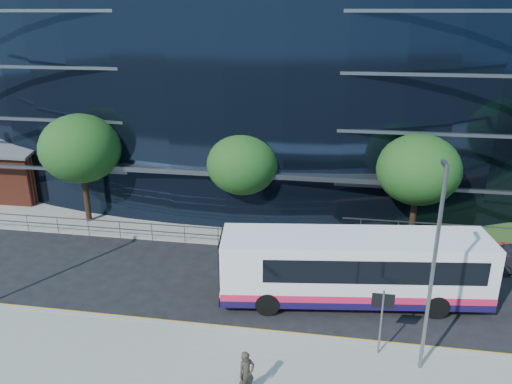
% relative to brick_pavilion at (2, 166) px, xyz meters
% --- Properties ---
extents(ground, '(200.00, 200.00, 0.00)m').
position_rel_brick_pavilion_xyz_m(ground, '(22.00, -13.50, -1.94)').
color(ground, black).
rests_on(ground, ground).
extents(kerb, '(80.00, 0.25, 0.16)m').
position_rel_brick_pavilion_xyz_m(kerb, '(22.00, -14.50, -1.86)').
color(kerb, gray).
rests_on(kerb, ground).
extents(yellow_line_outer, '(80.00, 0.08, 0.01)m').
position_rel_brick_pavilion_xyz_m(yellow_line_outer, '(22.00, -14.30, -1.93)').
color(yellow_line_outer, gold).
rests_on(yellow_line_outer, ground).
extents(yellow_line_inner, '(80.00, 0.08, 0.01)m').
position_rel_brick_pavilion_xyz_m(yellow_line_inner, '(22.00, -14.15, -1.93)').
color(yellow_line_inner, gold).
rests_on(yellow_line_inner, ground).
extents(far_forecourt, '(50.00, 8.00, 0.10)m').
position_rel_brick_pavilion_xyz_m(far_forecourt, '(16.00, -2.50, -1.89)').
color(far_forecourt, gray).
rests_on(far_forecourt, ground).
extents(glass_office, '(44.00, 23.10, 16.00)m').
position_rel_brick_pavilion_xyz_m(glass_office, '(18.00, 7.35, 6.06)').
color(glass_office, black).
rests_on(glass_office, ground).
extents(brick_pavilion, '(8.60, 6.66, 4.40)m').
position_rel_brick_pavilion_xyz_m(brick_pavilion, '(0.00, 0.00, 0.00)').
color(brick_pavilion, maroon).
rests_on(brick_pavilion, ground).
extents(guard_railings, '(24.00, 0.05, 1.10)m').
position_rel_brick_pavilion_xyz_m(guard_railings, '(14.00, -6.50, -1.12)').
color(guard_railings, slate).
rests_on(guard_railings, ground).
extents(street_sign, '(0.85, 0.09, 2.80)m').
position_rel_brick_pavilion_xyz_m(street_sign, '(26.50, -15.09, 0.21)').
color(street_sign, slate).
rests_on(street_sign, pavement_near).
extents(tree_far_a, '(4.95, 4.95, 6.98)m').
position_rel_brick_pavilion_xyz_m(tree_far_a, '(9.00, -4.50, 2.92)').
color(tree_far_a, black).
rests_on(tree_far_a, ground).
extents(tree_far_b, '(4.29, 4.29, 6.05)m').
position_rel_brick_pavilion_xyz_m(tree_far_b, '(19.00, -4.00, 2.27)').
color(tree_far_b, black).
rests_on(tree_far_b, ground).
extents(tree_far_c, '(4.62, 4.62, 6.51)m').
position_rel_brick_pavilion_xyz_m(tree_far_c, '(29.00, -4.50, 2.60)').
color(tree_far_c, black).
rests_on(tree_far_c, ground).
extents(streetlight_east, '(0.15, 0.77, 8.00)m').
position_rel_brick_pavilion_xyz_m(streetlight_east, '(28.00, -15.67, 2.50)').
color(streetlight_east, slate).
rests_on(streetlight_east, pavement_near).
extents(city_bus, '(12.41, 4.36, 3.29)m').
position_rel_brick_pavilion_xyz_m(city_bus, '(25.66, -11.19, -0.19)').
color(city_bus, white).
rests_on(city_bus, ground).
extents(pedestrian_b, '(0.74, 0.73, 1.72)m').
position_rel_brick_pavilion_xyz_m(pedestrian_b, '(21.80, -18.13, -0.93)').
color(pedestrian_b, '#343025').
rests_on(pedestrian_b, pavement_near).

